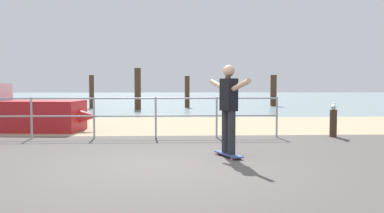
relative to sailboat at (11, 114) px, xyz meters
The scene contains 14 objects.
ground_plane 7.84m from the sailboat, 54.82° to the right, with size 24.00×10.00×0.04m, color #514C49.
beach_strip 4.81m from the sailboat, 19.61° to the left, with size 24.00×6.00×0.04m, color tan.
sea_surface 29.95m from the sailboat, 81.34° to the left, with size 72.00×50.00×0.04m, color #849EA3.
railing_fence 3.28m from the sailboat, 33.17° to the right, with size 9.32×0.05×1.05m.
sailboat is the anchor object (origin of this frame).
skateboard 7.38m from the sailboat, 38.51° to the right, with size 0.47×0.82×0.08m.
skateboarder 7.38m from the sailboat, 38.51° to the right, with size 0.60×1.38×1.65m.
bollard_short 9.04m from the sailboat, 11.37° to the right, with size 0.18×0.18×0.72m, color #422D1E.
seagull 9.05m from the sailboat, 11.27° to the right, with size 0.26×0.46×0.18m.
groyne_post_0 11.16m from the sailboat, 89.34° to the left, with size 0.27×0.27×1.89m, color #422D1E.
groyne_post_1 10.17m from the sailboat, 73.81° to the left, with size 0.34×0.34×2.23m, color #422D1E.
groyne_post_2 13.14m from the sailboat, 65.08° to the left, with size 0.29×0.29×1.86m, color #422D1E.
groyne_post_3 16.39m from the sailboat, 59.80° to the left, with size 0.35×0.35×1.90m, color #422D1E.
groyne_post_4 17.07m from the sailboat, 50.10° to the left, with size 0.38×0.38×1.95m, color #422D1E.
Camera 1 is at (0.24, -6.76, 1.38)m, focal length 38.42 mm.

